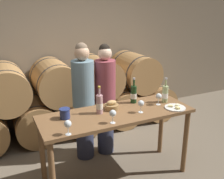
% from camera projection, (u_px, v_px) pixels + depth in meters
% --- Properties ---
extents(ground_plane, '(10.00, 10.00, 0.00)m').
position_uv_depth(ground_plane, '(116.00, 177.00, 3.43)').
color(ground_plane, '#726654').
extents(stone_wall_back, '(10.00, 0.12, 3.20)m').
position_uv_depth(stone_wall_back, '(65.00, 36.00, 4.72)').
color(stone_wall_back, gray).
rests_on(stone_wall_back, ground_plane).
extents(barrel_stack, '(3.71, 0.89, 1.29)m').
position_uv_depth(barrel_stack, '(78.00, 97.00, 4.54)').
color(barrel_stack, '#A87A47').
rests_on(barrel_stack, ground_plane).
extents(tasting_table, '(1.86, 0.66, 0.92)m').
position_uv_depth(tasting_table, '(117.00, 122.00, 3.18)').
color(tasting_table, brown).
rests_on(tasting_table, ground_plane).
extents(person_left, '(0.31, 0.31, 1.68)m').
position_uv_depth(person_left, '(84.00, 101.00, 3.63)').
color(person_left, '#2D334C').
rests_on(person_left, ground_plane).
extents(person_right, '(0.30, 0.30, 1.65)m').
position_uv_depth(person_right, '(105.00, 99.00, 3.77)').
color(person_right, '#2D334C').
rests_on(person_right, ground_plane).
extents(wine_bottle_red, '(0.08, 0.08, 0.34)m').
position_uv_depth(wine_bottle_red, '(134.00, 94.00, 3.41)').
color(wine_bottle_red, '#193819').
rests_on(wine_bottle_red, tasting_table).
extents(wine_bottle_white, '(0.08, 0.08, 0.33)m').
position_uv_depth(wine_bottle_white, '(165.00, 94.00, 3.43)').
color(wine_bottle_white, '#ADBC7F').
rests_on(wine_bottle_white, tasting_table).
extents(wine_bottle_rose, '(0.08, 0.08, 0.34)m').
position_uv_depth(wine_bottle_rose, '(99.00, 104.00, 3.08)').
color(wine_bottle_rose, '#BC8E93').
rests_on(wine_bottle_rose, tasting_table).
extents(blue_crock, '(0.12, 0.12, 0.12)m').
position_uv_depth(blue_crock, '(65.00, 113.00, 2.96)').
color(blue_crock, navy).
rests_on(blue_crock, tasting_table).
extents(bread_basket, '(0.17, 0.17, 0.12)m').
position_uv_depth(bread_basket, '(112.00, 106.00, 3.21)').
color(bread_basket, olive).
rests_on(bread_basket, tasting_table).
extents(cheese_plate, '(0.26, 0.26, 0.04)m').
position_uv_depth(cheese_plate, '(175.00, 107.00, 3.26)').
color(cheese_plate, white).
rests_on(cheese_plate, tasting_table).
extents(wine_glass_far_left, '(0.08, 0.08, 0.15)m').
position_uv_depth(wine_glass_far_left, '(68.00, 124.00, 2.58)').
color(wine_glass_far_left, white).
rests_on(wine_glass_far_left, tasting_table).
extents(wine_glass_left, '(0.08, 0.08, 0.15)m').
position_uv_depth(wine_glass_left, '(113.00, 114.00, 2.83)').
color(wine_glass_left, white).
rests_on(wine_glass_left, tasting_table).
extents(wine_glass_center, '(0.08, 0.08, 0.15)m').
position_uv_depth(wine_glass_center, '(141.00, 104.00, 3.10)').
color(wine_glass_center, white).
rests_on(wine_glass_center, tasting_table).
extents(wine_glass_right, '(0.08, 0.08, 0.15)m').
position_uv_depth(wine_glass_right, '(159.00, 96.00, 3.34)').
color(wine_glass_right, white).
rests_on(wine_glass_right, tasting_table).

